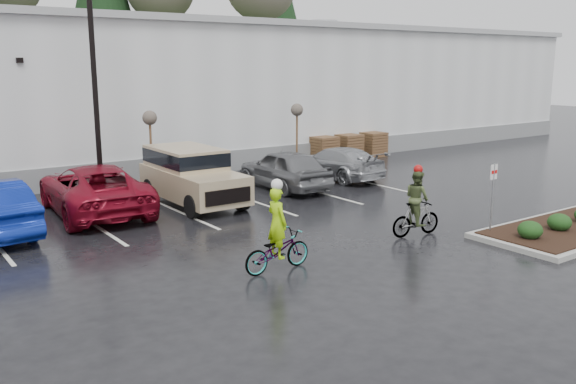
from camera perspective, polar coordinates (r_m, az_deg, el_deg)
ground at (r=16.43m, az=10.96°, el=-6.31°), size 120.00×120.00×0.00m
warehouse at (r=34.62m, az=-16.45°, el=9.09°), size 60.50×15.50×7.20m
wooded_ridge at (r=56.85m, az=-24.22°, el=8.82°), size 80.00×25.00×6.00m
lamppost at (r=23.85m, az=-17.85°, el=12.83°), size 0.50×1.00×9.22m
sapling_mid at (r=25.76m, az=-12.80°, el=6.40°), size 0.60×0.60×3.20m
sapling_east at (r=29.47m, az=0.84°, el=7.36°), size 0.60×0.60×3.20m
pallet_stack_a at (r=32.00m, az=3.38°, el=4.01°), size 1.20×1.20×1.35m
pallet_stack_b at (r=33.09m, az=5.68°, el=4.23°), size 1.20×1.20×1.35m
pallet_stack_c at (r=34.29m, az=7.96°, el=4.45°), size 1.20×1.20×1.35m
shrub_a at (r=18.79m, az=21.72°, el=-3.33°), size 0.70×0.70×0.52m
shrub_b at (r=20.04m, az=24.06°, el=-2.60°), size 0.70×0.70×0.52m
fire_lane_sign at (r=19.06m, az=18.61°, el=0.18°), size 0.30×0.05×2.20m
car_red at (r=21.96m, az=-17.69°, el=0.27°), size 3.29×6.35×1.71m
suv_tan at (r=22.47m, az=-8.86°, el=1.41°), size 2.20×5.10×2.06m
car_grey at (r=25.09m, az=-0.36°, el=2.17°), size 2.11×4.91×1.65m
car_far_silver at (r=27.40m, az=4.51°, el=2.73°), size 2.29×5.02×1.42m
cyclist_hivis at (r=15.17m, az=-1.02°, el=-4.76°), size 1.95×0.75×2.34m
cyclist_olive at (r=18.59m, az=11.92°, el=-1.65°), size 1.72×0.85×2.17m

